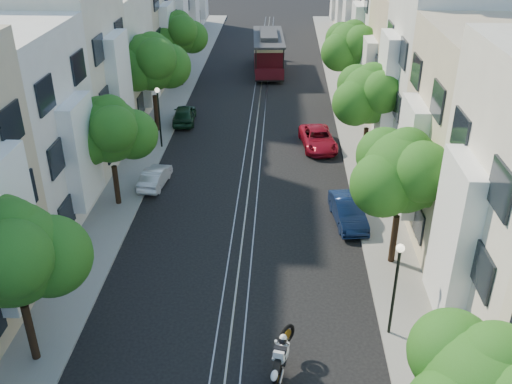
# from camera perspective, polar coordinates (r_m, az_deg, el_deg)

# --- Properties ---
(ground) EXTENTS (200.00, 200.00, 0.00)m
(ground) POSITION_cam_1_polar(r_m,az_deg,el_deg) (44.55, 0.13, 7.36)
(ground) COLOR black
(ground) RESTS_ON ground
(sidewalk_east) EXTENTS (2.50, 80.00, 0.12)m
(sidewalk_east) POSITION_cam_1_polar(r_m,az_deg,el_deg) (44.83, 9.50, 7.18)
(sidewalk_east) COLOR gray
(sidewalk_east) RESTS_ON ground
(sidewalk_west) EXTENTS (2.50, 80.00, 0.12)m
(sidewalk_west) POSITION_cam_1_polar(r_m,az_deg,el_deg) (45.41, -9.13, 7.48)
(sidewalk_west) COLOR gray
(sidewalk_west) RESTS_ON ground
(rail_left) EXTENTS (0.06, 80.00, 0.02)m
(rail_left) POSITION_cam_1_polar(r_m,az_deg,el_deg) (44.58, -0.59, 7.38)
(rail_left) COLOR gray
(rail_left) RESTS_ON ground
(rail_slot) EXTENTS (0.06, 80.00, 0.02)m
(rail_slot) POSITION_cam_1_polar(r_m,az_deg,el_deg) (44.55, 0.13, 7.37)
(rail_slot) COLOR gray
(rail_slot) RESTS_ON ground
(rail_right) EXTENTS (0.06, 80.00, 0.02)m
(rail_right) POSITION_cam_1_polar(r_m,az_deg,el_deg) (44.53, 0.84, 7.35)
(rail_right) COLOR gray
(rail_right) RESTS_ON ground
(lane_line) EXTENTS (0.08, 80.00, 0.01)m
(lane_line) POSITION_cam_1_polar(r_m,az_deg,el_deg) (44.55, 0.13, 7.36)
(lane_line) COLOR tan
(lane_line) RESTS_ON ground
(townhouses_east) EXTENTS (7.75, 72.00, 12.00)m
(townhouses_east) POSITION_cam_1_polar(r_m,az_deg,el_deg) (44.04, 16.18, 13.10)
(townhouses_east) COLOR beige
(townhouses_east) RESTS_ON ground
(townhouses_west) EXTENTS (7.75, 72.00, 11.76)m
(townhouses_west) POSITION_cam_1_polar(r_m,az_deg,el_deg) (45.03, -15.57, 13.36)
(townhouses_west) COLOR silver
(townhouses_west) RESTS_ON ground
(tree_e_b) EXTENTS (4.93, 4.08, 6.68)m
(tree_e_b) POSITION_cam_1_polar(r_m,az_deg,el_deg) (25.73, 14.59, 1.78)
(tree_e_b) COLOR black
(tree_e_b) RESTS_ON ground
(tree_e_c) EXTENTS (4.84, 3.99, 6.52)m
(tree_e_c) POSITION_cam_1_polar(r_m,az_deg,el_deg) (35.83, 11.39, 9.38)
(tree_e_c) COLOR black
(tree_e_c) RESTS_ON ground
(tree_e_d) EXTENTS (5.01, 4.16, 6.85)m
(tree_e_d) POSITION_cam_1_polar(r_m,az_deg,el_deg) (46.25, 9.61, 14.07)
(tree_e_d) COLOR black
(tree_e_d) RESTS_ON ground
(tree_w_a) EXTENTS (4.93, 4.08, 6.68)m
(tree_w_a) POSITION_cam_1_polar(r_m,az_deg,el_deg) (21.09, -23.09, -5.92)
(tree_w_a) COLOR black
(tree_w_a) RESTS_ON ground
(tree_w_b) EXTENTS (4.72, 3.87, 6.27)m
(tree_w_b) POSITION_cam_1_polar(r_m,az_deg,el_deg) (31.17, -14.33, 5.82)
(tree_w_b) COLOR black
(tree_w_b) RESTS_ON ground
(tree_w_c) EXTENTS (5.13, 4.28, 7.09)m
(tree_w_c) POSITION_cam_1_polar(r_m,az_deg,el_deg) (41.05, -10.31, 12.54)
(tree_w_c) COLOR black
(tree_w_c) RESTS_ON ground
(tree_w_d) EXTENTS (4.84, 3.99, 6.52)m
(tree_w_d) POSITION_cam_1_polar(r_m,az_deg,el_deg) (51.64, -7.70, 15.34)
(tree_w_d) COLOR black
(tree_w_d) RESTS_ON ground
(lamp_east) EXTENTS (0.32, 0.32, 4.16)m
(lamp_east) POSITION_cam_1_polar(r_m,az_deg,el_deg) (22.30, 13.87, -8.20)
(lamp_east) COLOR black
(lamp_east) RESTS_ON ground
(lamp_west) EXTENTS (0.32, 0.32, 4.16)m
(lamp_west) POSITION_cam_1_polar(r_m,az_deg,el_deg) (38.76, -9.71, 8.21)
(lamp_west) COLOR black
(lamp_west) RESTS_ON ground
(sportbike_rider) EXTENTS (0.88, 2.24, 1.59)m
(sportbike_rider) POSITION_cam_1_polar(r_m,az_deg,el_deg) (21.43, 2.56, -15.81)
(sportbike_rider) COLOR black
(sportbike_rider) RESTS_ON ground
(cable_car) EXTENTS (3.32, 9.17, 3.47)m
(cable_car) POSITION_cam_1_polar(r_m,az_deg,el_deg) (56.34, 1.25, 13.97)
(cable_car) COLOR black
(cable_car) RESTS_ON ground
(parked_car_e_mid) EXTENTS (1.91, 4.17, 1.32)m
(parked_car_e_mid) POSITION_cam_1_polar(r_m,az_deg,el_deg) (30.53, 9.19, -1.94)
(parked_car_e_mid) COLOR #0B1838
(parked_car_e_mid) RESTS_ON ground
(parked_car_e_far) EXTENTS (2.72, 4.85, 1.28)m
(parked_car_e_far) POSITION_cam_1_polar(r_m,az_deg,el_deg) (39.37, 6.22, 5.33)
(parked_car_e_far) COLOR maroon
(parked_car_e_far) RESTS_ON ground
(parked_car_w_mid) EXTENTS (1.54, 3.52, 1.13)m
(parked_car_w_mid) POSITION_cam_1_polar(r_m,az_deg,el_deg) (34.51, -10.06, 1.51)
(parked_car_w_mid) COLOR silver
(parked_car_w_mid) RESTS_ON ground
(parked_car_w_far) EXTENTS (1.86, 4.07, 1.36)m
(parked_car_w_far) POSITION_cam_1_polar(r_m,az_deg,el_deg) (43.87, -7.18, 7.74)
(parked_car_w_far) COLOR #153520
(parked_car_w_far) RESTS_ON ground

